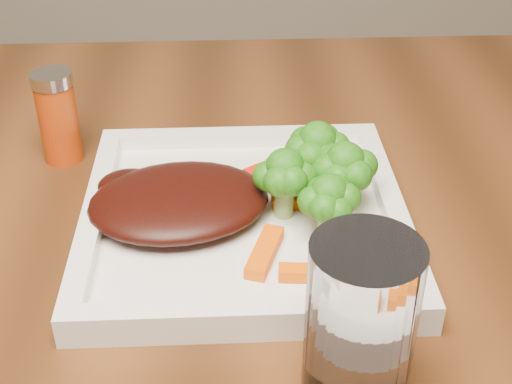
{
  "coord_description": "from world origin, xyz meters",
  "views": [
    {
      "loc": [
        0.21,
        -0.3,
        1.12
      ],
      "look_at": [
        0.23,
        0.19,
        0.79
      ],
      "focal_mm": 50.0,
      "sensor_mm": 36.0,
      "label": 1
    }
  ],
  "objects_px": {
    "plate": "(244,222)",
    "spice_shaker": "(58,117)",
    "drinking_glass": "(360,327)",
    "steak": "(179,201)"
  },
  "relations": [
    {
      "from": "plate",
      "to": "drinking_glass",
      "type": "bearing_deg",
      "value": -70.8
    },
    {
      "from": "steak",
      "to": "spice_shaker",
      "type": "distance_m",
      "value": 0.17
    },
    {
      "from": "plate",
      "to": "spice_shaker",
      "type": "distance_m",
      "value": 0.22
    },
    {
      "from": "spice_shaker",
      "to": "drinking_glass",
      "type": "relative_size",
      "value": 0.77
    },
    {
      "from": "spice_shaker",
      "to": "drinking_glass",
      "type": "height_order",
      "value": "drinking_glass"
    },
    {
      "from": "plate",
      "to": "drinking_glass",
      "type": "relative_size",
      "value": 2.25
    },
    {
      "from": "plate",
      "to": "drinking_glass",
      "type": "height_order",
      "value": "drinking_glass"
    },
    {
      "from": "spice_shaker",
      "to": "drinking_glass",
      "type": "bearing_deg",
      "value": -52.29
    },
    {
      "from": "drinking_glass",
      "to": "steak",
      "type": "bearing_deg",
      "value": 122.26
    },
    {
      "from": "steak",
      "to": "plate",
      "type": "bearing_deg",
      "value": -4.5
    }
  ]
}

